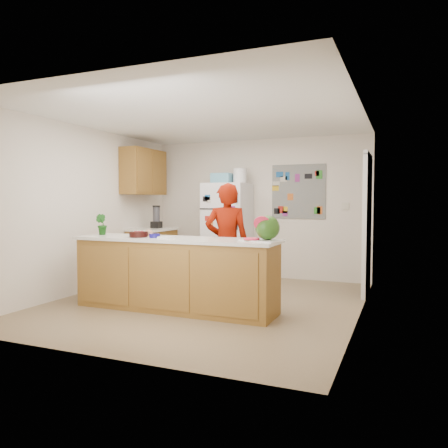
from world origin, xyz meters
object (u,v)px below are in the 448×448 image
at_px(person, 227,243).
at_px(watermelon, 268,228).
at_px(cherry_bowl, 139,234).
at_px(refrigerator, 227,231).

relative_size(person, watermelon, 5.69).
bearing_deg(cherry_bowl, watermelon, 4.01).
bearing_deg(watermelon, cherry_bowl, -175.99).
height_order(person, cherry_bowl, person).
height_order(refrigerator, cherry_bowl, refrigerator).
relative_size(watermelon, cherry_bowl, 1.20).
xyz_separation_m(person, watermelon, (0.74, -0.57, 0.26)).
height_order(watermelon, cherry_bowl, watermelon).
bearing_deg(refrigerator, watermelon, -58.21).
relative_size(refrigerator, person, 1.05).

